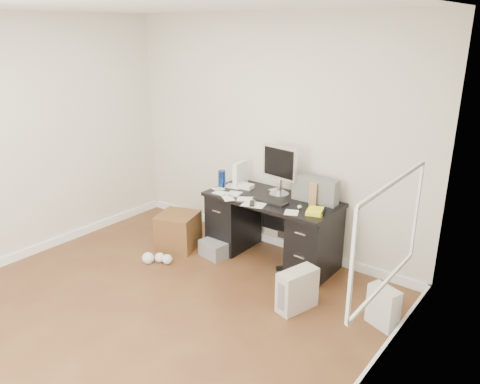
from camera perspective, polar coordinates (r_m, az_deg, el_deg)
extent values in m
plane|color=#4D2818|center=(4.60, -11.49, -14.41)|extent=(4.00, 4.00, 0.00)
cube|color=beige|center=(5.46, 3.56, 6.90)|extent=(4.00, 0.02, 2.70)
cube|color=beige|center=(5.66, -25.98, 5.43)|extent=(0.02, 4.00, 2.70)
cube|color=beige|center=(2.86, 14.14, -5.61)|extent=(0.02, 4.00, 2.70)
cube|color=white|center=(3.84, -14.36, 21.39)|extent=(4.00, 4.00, 0.02)
cube|color=white|center=(5.87, 3.21, -5.61)|extent=(4.00, 0.03, 0.10)
cube|color=white|center=(6.06, -24.11, -6.57)|extent=(0.03, 4.00, 0.10)
cube|color=black|center=(5.19, 3.97, -0.91)|extent=(1.50, 0.70, 0.04)
cube|color=black|center=(5.63, -0.77, -3.29)|extent=(0.40, 0.60, 0.71)
cube|color=black|center=(5.08, 9.05, -6.19)|extent=(0.40, 0.60, 0.71)
cube|color=black|center=(5.55, 5.81, -2.63)|extent=(0.70, 0.03, 0.51)
cube|color=black|center=(5.05, 3.73, -1.12)|extent=(0.40, 0.16, 0.02)
sphere|color=silver|center=(4.87, 7.26, -1.84)|extent=(0.06, 0.06, 0.05)
cylinder|color=navy|center=(5.51, -2.23, 1.64)|extent=(0.11, 0.11, 0.20)
cube|color=white|center=(5.52, 0.03, 2.20)|extent=(0.14, 0.26, 0.29)
cube|color=#A3784E|center=(5.07, 8.95, 0.05)|extent=(0.18, 0.23, 0.24)
cube|color=#FCFF1B|center=(4.81, 9.19, -2.33)|extent=(0.23, 0.26, 0.04)
cube|color=#ADA69C|center=(4.52, 6.99, -11.75)|extent=(0.28, 0.43, 0.40)
cube|color=silver|center=(4.45, 17.05, -13.26)|extent=(0.33, 0.29, 0.38)
cube|color=#503218|center=(5.70, -7.53, -4.71)|extent=(0.55, 0.55, 0.43)
cube|color=slate|center=(5.50, -3.01, -6.87)|extent=(0.36, 0.31, 0.19)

